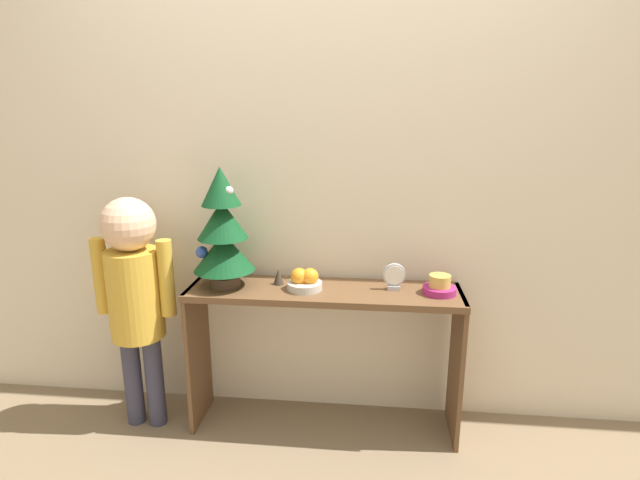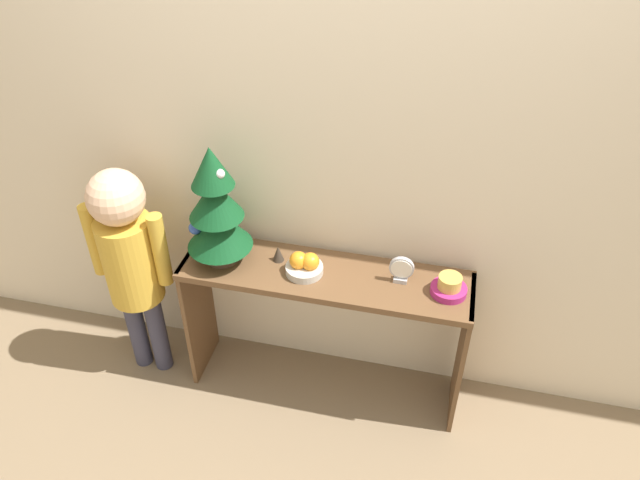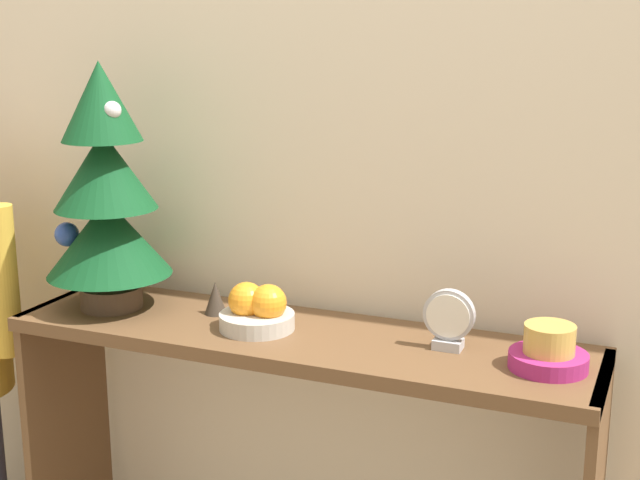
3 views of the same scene
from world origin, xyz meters
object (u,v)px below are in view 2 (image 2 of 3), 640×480
Objects in this scene: desk_clock at (401,270)px; fruit_bowl at (304,265)px; figurine at (278,253)px; child_figure at (129,253)px; singing_bowl at (449,287)px; mini_tree at (216,209)px.

fruit_bowl is at bearing -174.76° from desk_clock.
fruit_bowl is 0.14m from figurine.
desk_clock is at bearing 4.52° from child_figure.
child_figure reaches higher than desk_clock.
singing_bowl is 0.13× the size of child_figure.
child_figure reaches higher than figurine.
child_figure is (-1.38, -0.06, -0.03)m from singing_bowl.
figurine is (0.24, 0.05, -0.23)m from mini_tree.
child_figure is (-0.65, -0.11, -0.03)m from figurine.
mini_tree is at bearing -177.53° from desk_clock.
mini_tree is at bearing -168.23° from figurine.
desk_clock is at bearing 171.74° from singing_bowl.
child_figure reaches higher than fruit_bowl.
figurine is 0.66m from child_figure.
mini_tree reaches higher than singing_bowl.
fruit_bowl reaches higher than singing_bowl.
singing_bowl is (0.97, 0.00, -0.23)m from mini_tree.
figurine is at bearing 178.20° from desk_clock.
desk_clock is at bearing 2.47° from mini_tree.
singing_bowl is at bearing -8.26° from desk_clock.
singing_bowl is at bearing -3.57° from figurine.
singing_bowl reaches higher than figurine.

